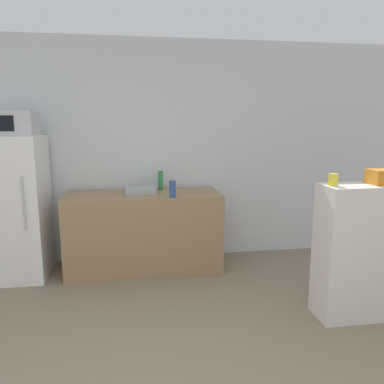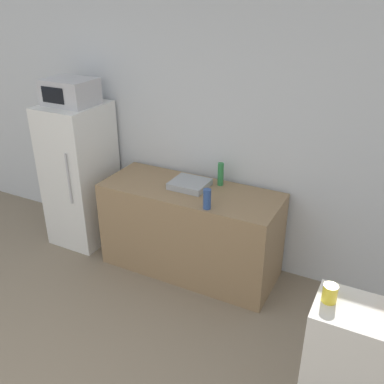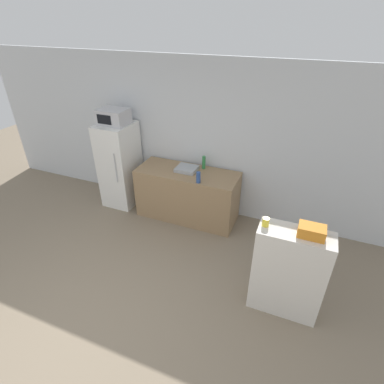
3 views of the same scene
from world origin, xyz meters
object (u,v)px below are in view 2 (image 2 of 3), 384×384
at_px(bottle_tall, 221,174).
at_px(bottle_short, 207,199).
at_px(refrigerator, 81,175).
at_px(microwave, 70,92).
at_px(jar, 330,293).

relative_size(bottle_tall, bottle_short, 1.25).
bearing_deg(bottle_tall, refrigerator, -172.17).
height_order(microwave, bottle_short, microwave).
bearing_deg(jar, microwave, 154.26).
relative_size(microwave, jar, 4.95).
distance_m(refrigerator, bottle_tall, 1.56).
height_order(bottle_tall, bottle_short, bottle_tall).
xyz_separation_m(microwave, bottle_tall, (1.53, 0.21, -0.65)).
relative_size(refrigerator, bottle_short, 8.53).
bearing_deg(refrigerator, jar, -25.76).
distance_m(bottle_tall, bottle_short, 0.49).
bearing_deg(bottle_short, refrigerator, 170.39).
relative_size(microwave, bottle_short, 2.69).
height_order(refrigerator, bottle_tall, refrigerator).
height_order(bottle_tall, jar, jar).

